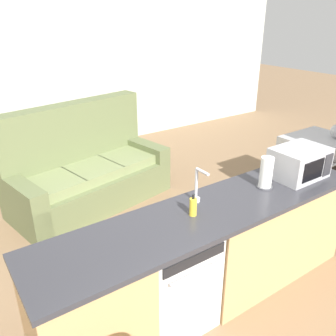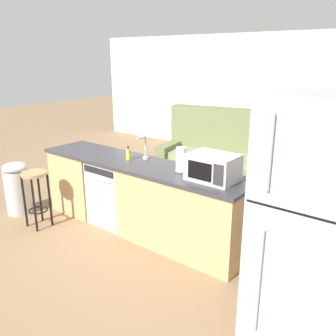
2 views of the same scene
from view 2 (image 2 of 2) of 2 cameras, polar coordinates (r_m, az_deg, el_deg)
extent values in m
plane|color=#896B4C|center=(4.75, -5.85, -9.23)|extent=(24.00, 24.00, 0.00)
cube|color=beige|center=(7.75, 17.94, 10.54)|extent=(10.00, 0.06, 2.60)
cube|color=tan|center=(5.23, -13.35, -1.98)|extent=(0.75, 0.62, 0.86)
cube|color=tan|center=(4.09, 2.41, -7.11)|extent=(1.55, 0.62, 0.86)
cube|color=#333338|center=(4.33, -4.77, 0.64)|extent=(2.94, 0.66, 0.04)
cube|color=brown|center=(4.64, -4.51, -9.32)|extent=(2.86, 0.56, 0.08)
cube|color=silver|center=(4.75, -8.19, -3.81)|extent=(0.58, 0.58, 0.84)
cube|color=black|center=(4.44, -11.13, -0.55)|extent=(0.52, 0.01, 0.08)
cylinder|color=#B2B2B7|center=(4.47, -11.19, -1.81)|extent=(0.44, 0.02, 0.02)
cube|color=black|center=(3.71, 24.49, -10.89)|extent=(0.53, 0.01, 0.43)
cylinder|color=silver|center=(3.59, 24.85, -7.81)|extent=(0.61, 0.03, 0.03)
torus|color=black|center=(3.75, 23.55, -3.29)|extent=(0.16, 0.16, 0.01)
torus|color=black|center=(3.99, 24.53, -2.22)|extent=(0.16, 0.16, 0.01)
cube|color=#B7B7BC|center=(2.82, 21.76, -8.58)|extent=(0.72, 0.70, 1.91)
cylinder|color=#B2B2B7|center=(2.34, 16.09, 2.28)|extent=(0.02, 0.02, 0.51)
cylinder|color=#B2B2B7|center=(2.74, 14.34, -17.34)|extent=(0.02, 0.02, 0.83)
cube|color=black|center=(2.41, 19.87, -6.81)|extent=(0.68, 0.01, 0.01)
cube|color=#B7B7BC|center=(3.68, 7.23, 0.10)|extent=(0.50, 0.36, 0.28)
cube|color=black|center=(3.55, 5.08, -0.47)|extent=(0.27, 0.01, 0.18)
cube|color=#2D2D33|center=(3.45, 8.07, -1.14)|extent=(0.11, 0.01, 0.21)
cylinder|color=silver|center=(4.46, -3.59, 1.63)|extent=(0.07, 0.07, 0.03)
cylinder|color=silver|center=(4.42, -3.62, 3.44)|extent=(0.02, 0.02, 0.26)
cylinder|color=silver|center=(4.34, -4.27, 4.92)|extent=(0.02, 0.14, 0.02)
cylinder|color=#4C4C51|center=(3.96, 2.06, -0.56)|extent=(0.14, 0.14, 0.01)
cylinder|color=white|center=(3.92, 2.08, 1.41)|extent=(0.11, 0.11, 0.27)
cylinder|color=yellow|center=(4.43, -6.39, 2.21)|extent=(0.06, 0.06, 0.14)
cylinder|color=black|center=(4.41, -6.43, 3.31)|extent=(0.02, 0.02, 0.04)
cylinder|color=tan|center=(4.78, -20.71, -0.86)|extent=(0.32, 0.32, 0.04)
cylinder|color=black|center=(4.94, -22.04, -4.99)|extent=(0.03, 0.03, 0.70)
cylinder|color=black|center=(4.76, -20.66, -5.69)|extent=(0.03, 0.03, 0.70)
cylinder|color=black|center=(5.04, -19.86, -4.29)|extent=(0.03, 0.03, 0.70)
cylinder|color=black|center=(4.86, -18.43, -4.94)|extent=(0.03, 0.03, 0.70)
torus|color=black|center=(4.95, -20.09, -6.36)|extent=(0.25, 0.25, 0.02)
cylinder|color=#B7B7BC|center=(5.43, -22.94, -3.53)|extent=(0.34, 0.34, 0.62)
ellipsoid|color=#B7B7BC|center=(5.32, -23.39, 0.09)|extent=(0.35, 0.35, 0.14)
cube|color=#667047|center=(6.26, 7.86, -0.51)|extent=(2.14, 1.27, 0.42)
cube|color=#667047|center=(6.45, 8.99, 3.89)|extent=(2.01, 0.62, 1.27)
cube|color=#667047|center=(6.57, 0.47, 1.42)|extent=(0.37, 0.92, 0.62)
cube|color=#667047|center=(6.02, 15.99, -0.80)|extent=(0.37, 0.92, 0.62)
cube|color=#7D8959|center=(6.33, 3.11, 2.38)|extent=(0.67, 0.73, 0.12)
cube|color=#7D8959|center=(6.14, 7.80, 1.75)|extent=(0.67, 0.73, 0.12)
cube|color=#7D8959|center=(5.99, 12.76, 1.08)|extent=(0.67, 0.73, 0.12)
camera|label=1|loc=(4.65, -38.13, 16.27)|focal=38.00mm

